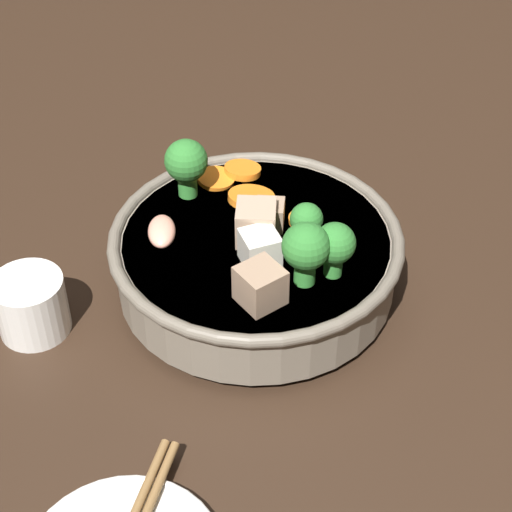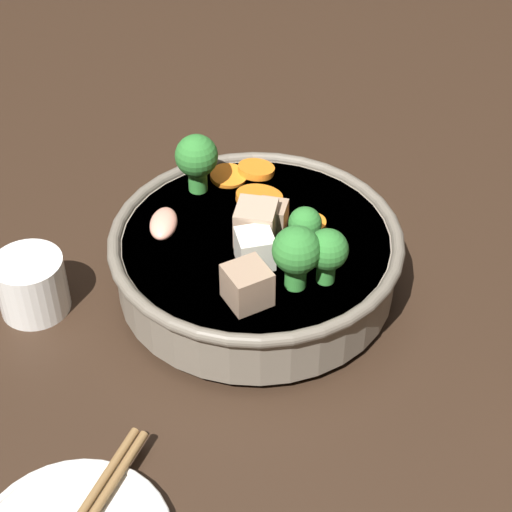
{
  "view_description": "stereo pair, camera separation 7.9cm",
  "coord_description": "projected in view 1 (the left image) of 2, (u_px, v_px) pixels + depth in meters",
  "views": [
    {
      "loc": [
        -0.35,
        0.49,
        0.56
      ],
      "look_at": [
        0.0,
        0.0,
        0.04
      ],
      "focal_mm": 60.0,
      "sensor_mm": 36.0,
      "label": 1
    },
    {
      "loc": [
        -0.41,
        0.43,
        0.56
      ],
      "look_at": [
        0.0,
        0.0,
        0.04
      ],
      "focal_mm": 60.0,
      "sensor_mm": 36.0,
      "label": 2
    }
  ],
  "objects": [
    {
      "name": "tea_cup",
      "position": [
        31.0,
        305.0,
        0.76
      ],
      "size": [
        0.06,
        0.06,
        0.06
      ],
      "color": "white",
      "rests_on": "ground_plane"
    },
    {
      "name": "ground_plane",
      "position": [
        256.0,
        289.0,
        0.82
      ],
      "size": [
        3.0,
        3.0,
        0.0
      ],
      "primitive_type": "plane",
      "color": "black"
    },
    {
      "name": "stirfry_bowl",
      "position": [
        256.0,
        254.0,
        0.79
      ],
      "size": [
        0.27,
        0.27,
        0.12
      ],
      "color": "slate",
      "rests_on": "ground_plane"
    }
  ]
}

